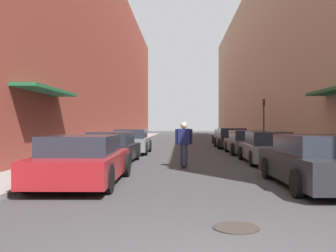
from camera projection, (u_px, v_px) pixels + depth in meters
The scene contains 16 objects.
ground at pixel (186, 146), 27.62m from camera, with size 130.98×130.98×0.00m, color #38383A.
curb_strip_left at pixel (129, 142), 33.74m from camera, with size 1.80×59.54×0.12m.
curb_strip_right at pixel (242, 142), 33.40m from camera, with size 1.80×59.54×0.12m.
building_row_left at pixel (97, 62), 33.82m from camera, with size 4.90×59.54×14.57m.
building_row_right at pixel (275, 60), 33.27m from camera, with size 4.90×59.54×14.63m.
parked_car_left_0 at pixel (83, 160), 9.96m from camera, with size 2.07×4.65×1.30m.
parked_car_left_1 at pixel (112, 148), 15.34m from camera, with size 1.89×4.49×1.29m.
parked_car_left_2 at pixel (132, 142), 20.52m from camera, with size 1.94×4.04×1.34m.
parked_car_right_0 at pixel (316, 162), 9.43m from camera, with size 1.96×4.62×1.33m.
parked_car_right_1 at pixel (267, 148), 15.40m from camera, with size 1.86×4.36×1.30m.
parked_car_right_2 at pixel (246, 143), 20.26m from camera, with size 1.95×4.17×1.27m.
parked_car_right_3 at pixel (231, 138), 25.38m from camera, with size 2.05×4.22×1.35m.
parked_car_right_4 at pixel (225, 137), 30.32m from camera, with size 1.91×4.38×1.21m.
skateboarder at pixel (184, 139), 13.90m from camera, with size 0.64×0.78×1.68m.
manhole_cover at pixel (236, 228), 5.70m from camera, with size 0.70×0.70×0.02m.
traffic_light at pixel (264, 117), 25.45m from camera, with size 0.16×0.22×3.20m.
Camera 1 is at (-0.41, -3.83, 1.58)m, focal length 40.00 mm.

